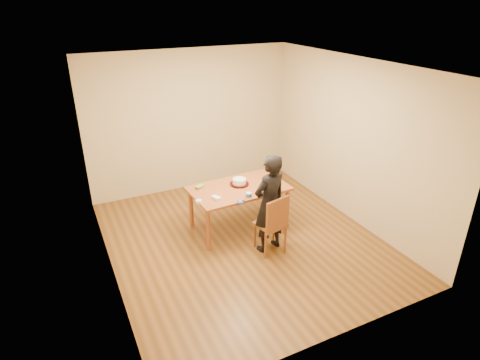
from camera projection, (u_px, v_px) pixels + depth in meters
name	position (u px, v px, depth m)	size (l,w,h in m)	color
room_shell	(233.00, 153.00, 6.10)	(4.00, 4.50, 2.70)	brown
dining_table	(239.00, 188.00, 6.41)	(1.53, 0.91, 0.04)	brown
dining_chair	(270.00, 224.00, 5.96)	(0.39, 0.39, 0.04)	brown
cake_plate	(239.00, 184.00, 6.49)	(0.31, 0.31, 0.02)	red
cake	(239.00, 181.00, 6.47)	(0.22, 0.22, 0.07)	white
frosting_dome	(239.00, 179.00, 6.45)	(0.21, 0.21, 0.03)	white
frosting_tub	(249.00, 195.00, 6.09)	(0.08, 0.08, 0.07)	white
frosting_lid	(240.00, 202.00, 5.94)	(0.10, 0.10, 0.01)	#1B38B1
frosting_dollop	(240.00, 201.00, 5.94)	(0.04, 0.04, 0.02)	white
ramekin_green	(218.00, 199.00, 6.00)	(0.09, 0.09, 0.04)	white
ramekin_yellow	(215.00, 197.00, 6.05)	(0.08, 0.08, 0.04)	white
ramekin_multi	(199.00, 202.00, 5.92)	(0.09, 0.09, 0.04)	white
candy_box_pink	(200.00, 187.00, 6.38)	(0.11, 0.06, 0.02)	#BF2C77
candy_box_green	(200.00, 186.00, 6.38)	(0.14, 0.07, 0.02)	green
spatula	(241.00, 202.00, 5.94)	(0.16, 0.01, 0.01)	black
person	(270.00, 204.00, 5.86)	(0.56, 0.37, 1.54)	black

